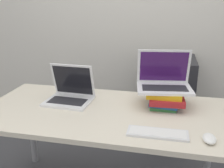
{
  "coord_description": "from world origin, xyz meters",
  "views": [
    {
      "loc": [
        0.38,
        -1.09,
        1.38
      ],
      "look_at": [
        0.05,
        0.39,
        0.88
      ],
      "focal_mm": 42.0,
      "sensor_mm": 36.0,
      "label": 1
    }
  ],
  "objects_px": {
    "book_stack": "(165,97)",
    "mini_fridge": "(167,100)",
    "laptop_left": "(70,94)",
    "mouse": "(209,139)",
    "wireless_keyboard": "(157,133)",
    "laptop_on_books": "(164,81)"
  },
  "relations": [
    {
      "from": "book_stack",
      "to": "mini_fridge",
      "type": "relative_size",
      "value": 0.33
    },
    {
      "from": "laptop_left",
      "to": "mouse",
      "type": "xyz_separation_m",
      "value": [
        0.87,
        -0.36,
        -0.03
      ]
    },
    {
      "from": "wireless_keyboard",
      "to": "mini_fridge",
      "type": "relative_size",
      "value": 0.38
    },
    {
      "from": "wireless_keyboard",
      "to": "mini_fridge",
      "type": "distance_m",
      "value": 1.26
    },
    {
      "from": "wireless_keyboard",
      "to": "book_stack",
      "type": "bearing_deg",
      "value": 86.6
    },
    {
      "from": "book_stack",
      "to": "laptop_on_books",
      "type": "xyz_separation_m",
      "value": [
        -0.01,
        0.03,
        0.1
      ]
    },
    {
      "from": "mini_fridge",
      "to": "laptop_on_books",
      "type": "bearing_deg",
      "value": -92.41
    },
    {
      "from": "laptop_left",
      "to": "book_stack",
      "type": "xyz_separation_m",
      "value": [
        0.64,
        0.06,
        0.01
      ]
    },
    {
      "from": "laptop_left",
      "to": "mini_fridge",
      "type": "height_order",
      "value": "laptop_left"
    },
    {
      "from": "book_stack",
      "to": "mouse",
      "type": "distance_m",
      "value": 0.48
    },
    {
      "from": "laptop_left",
      "to": "wireless_keyboard",
      "type": "bearing_deg",
      "value": -29.11
    },
    {
      "from": "book_stack",
      "to": "laptop_left",
      "type": "bearing_deg",
      "value": -174.84
    },
    {
      "from": "book_stack",
      "to": "laptop_on_books",
      "type": "bearing_deg",
      "value": 114.05
    },
    {
      "from": "mouse",
      "to": "mini_fridge",
      "type": "relative_size",
      "value": 0.12
    },
    {
      "from": "book_stack",
      "to": "mouse",
      "type": "bearing_deg",
      "value": -61.0
    },
    {
      "from": "laptop_on_books",
      "to": "mouse",
      "type": "height_order",
      "value": "laptop_on_books"
    },
    {
      "from": "book_stack",
      "to": "wireless_keyboard",
      "type": "height_order",
      "value": "book_stack"
    },
    {
      "from": "book_stack",
      "to": "mouse",
      "type": "relative_size",
      "value": 2.69
    },
    {
      "from": "laptop_on_books",
      "to": "wireless_keyboard",
      "type": "distance_m",
      "value": 0.46
    },
    {
      "from": "laptop_on_books",
      "to": "wireless_keyboard",
      "type": "height_order",
      "value": "laptop_on_books"
    },
    {
      "from": "laptop_left",
      "to": "book_stack",
      "type": "height_order",
      "value": "laptop_left"
    },
    {
      "from": "laptop_left",
      "to": "book_stack",
      "type": "distance_m",
      "value": 0.64
    }
  ]
}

